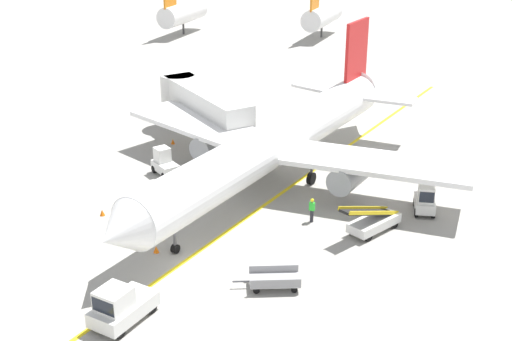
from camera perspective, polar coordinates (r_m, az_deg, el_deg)
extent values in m
plane|color=#9E9B93|center=(40.75, -5.32, -8.07)|extent=(300.00, 300.00, 0.00)
cube|color=yellow|center=(44.64, -2.34, -5.04)|extent=(12.23, 79.15, 0.01)
cylinder|color=white|center=(49.50, 1.39, 2.25)|extent=(7.74, 30.16, 3.30)
cone|color=white|center=(37.71, -11.40, -5.16)|extent=(3.56, 2.86, 3.23)
cone|color=white|center=(63.35, 9.09, 7.00)|extent=(3.52, 3.24, 3.14)
cube|color=white|center=(47.84, 10.04, 0.62)|extent=(13.24, 5.17, 0.36)
cylinder|color=gray|center=(47.95, 7.69, -0.47)|extent=(2.36, 3.45, 1.90)
cube|color=white|center=(54.74, -4.56, 3.79)|extent=(13.72, 8.69, 0.36)
cylinder|color=gray|center=(53.41, -3.75, 2.18)|extent=(2.36, 3.45, 1.90)
cube|color=red|center=(60.31, 8.37, 9.82)|extent=(0.87, 4.00, 5.20)
cube|color=white|center=(59.77, 10.64, 5.93)|extent=(5.22, 2.25, 0.24)
cube|color=white|center=(62.10, 5.49, 6.86)|extent=(5.61, 3.59, 0.24)
cylinder|color=#4C4C51|center=(41.67, -6.81, -4.94)|extent=(0.20, 0.20, 3.12)
cylinder|color=black|center=(42.28, -6.73, -6.47)|extent=(0.43, 0.61, 0.56)
cylinder|color=#4C4C51|center=(50.84, 4.66, 0.46)|extent=(0.20, 0.20, 3.12)
cylinder|color=black|center=(51.26, 4.62, -0.66)|extent=(0.49, 1.00, 0.96)
cylinder|color=#4C4C51|center=(52.84, 0.44, 1.43)|extent=(0.20, 0.20, 3.12)
cylinder|color=black|center=(53.25, 0.43, 0.35)|extent=(0.49, 1.00, 0.96)
cube|color=black|center=(38.84, -9.44, -3.56)|extent=(2.92, 1.41, 0.60)
cube|color=silver|center=(58.23, -4.15, 5.55)|extent=(11.25, 9.13, 2.50)
cylinder|color=silver|center=(63.18, -6.50, 6.86)|extent=(3.20, 3.20, 2.50)
cylinder|color=#59595B|center=(57.48, -3.27, 2.79)|extent=(0.56, 0.56, 2.35)
cube|color=#333338|center=(57.80, -3.25, 1.93)|extent=(1.80, 1.40, 0.50)
cube|color=silver|center=(36.45, -10.95, -11.23)|extent=(2.34, 3.81, 0.80)
cube|color=silver|center=(35.56, -11.74, -10.43)|extent=(1.71, 1.80, 1.10)
cube|color=black|center=(35.10, -12.59, -11.00)|extent=(1.42, 0.26, 0.77)
cylinder|color=black|center=(35.47, -11.26, -13.12)|extent=(0.29, 0.62, 0.60)
cylinder|color=black|center=(36.42, -13.21, -12.25)|extent=(0.29, 0.62, 0.60)
cylinder|color=black|center=(37.00, -8.64, -11.24)|extent=(0.29, 0.62, 0.60)
cylinder|color=black|center=(37.90, -10.57, -10.47)|extent=(0.29, 0.62, 0.60)
cube|color=silver|center=(48.17, 13.84, -2.67)|extent=(1.87, 2.65, 0.70)
cube|color=silver|center=(47.42, 13.97, -1.91)|extent=(1.28, 1.31, 1.10)
cube|color=black|center=(46.95, 14.02, -2.17)|extent=(0.96, 0.33, 0.77)
cylinder|color=black|center=(47.63, 14.53, -3.52)|extent=(0.37, 0.64, 0.60)
cylinder|color=black|center=(47.51, 13.21, -3.45)|extent=(0.37, 0.64, 0.60)
cylinder|color=black|center=(49.13, 14.37, -2.66)|extent=(0.37, 0.64, 0.60)
cylinder|color=black|center=(49.02, 13.09, -2.59)|extent=(0.37, 0.64, 0.60)
cube|color=silver|center=(53.16, -7.55, 0.30)|extent=(2.72, 2.37, 0.70)
cube|color=silver|center=(53.17, -7.81, 1.34)|extent=(1.47, 1.45, 1.10)
cube|color=black|center=(53.61, -8.06, 1.50)|extent=(0.58, 0.87, 0.77)
cylinder|color=black|center=(53.77, -8.46, 0.11)|extent=(0.63, 0.50, 0.60)
cylinder|color=black|center=(54.21, -7.42, 0.37)|extent=(0.63, 0.50, 0.60)
cylinder|color=black|center=(52.37, -7.64, -0.48)|extent=(0.63, 0.50, 0.60)
cylinder|color=black|center=(52.83, -6.58, -0.21)|extent=(0.63, 0.50, 0.60)
cube|color=silver|center=(44.97, 9.79, -4.30)|extent=(2.94, 4.08, 0.60)
cylinder|color=black|center=(43.82, 9.32, -5.47)|extent=(0.45, 0.64, 0.60)
cylinder|color=black|center=(44.52, 8.05, -4.91)|extent=(0.45, 0.64, 0.60)
cylinder|color=black|center=(45.73, 11.44, -4.37)|extent=(0.45, 0.64, 0.60)
cylinder|color=black|center=(46.40, 10.19, -3.85)|extent=(0.45, 0.64, 0.60)
cube|color=black|center=(44.12, 9.39, -3.44)|extent=(2.88, 4.92, 1.76)
cube|color=yellow|center=(43.82, 9.85, -3.49)|extent=(2.15, 4.60, 1.84)
cube|color=yellow|center=(44.31, 8.95, -3.12)|extent=(2.15, 4.60, 1.84)
cube|color=#A5A5A8|center=(38.61, 1.56, -9.11)|extent=(3.17, 2.58, 0.16)
cube|color=#4C4C51|center=(38.54, -1.22, -9.21)|extent=(0.84, 0.47, 0.08)
cylinder|color=#4C4C51|center=(38.54, -1.90, -9.22)|extent=(0.12, 0.12, 0.05)
cube|color=gray|center=(37.84, 1.65, -9.39)|extent=(2.54, 1.29, 0.50)
cube|color=gray|center=(39.12, 1.48, -8.22)|extent=(2.54, 1.29, 0.50)
cylinder|color=black|center=(38.19, 0.03, -9.96)|extent=(0.38, 0.27, 0.36)
cylinder|color=black|center=(39.20, -0.06, -9.01)|extent=(0.38, 0.27, 0.36)
cylinder|color=black|center=(38.33, 3.21, -9.87)|extent=(0.38, 0.27, 0.36)
cylinder|color=black|center=(39.34, 3.04, -8.92)|extent=(0.38, 0.27, 0.36)
cylinder|color=#26262D|center=(45.72, 4.65, -3.79)|extent=(0.24, 0.24, 0.85)
cube|color=green|center=(45.41, 4.68, -2.99)|extent=(0.36, 0.22, 0.56)
sphere|color=#9E7051|center=(45.24, 4.70, -2.55)|extent=(0.20, 0.20, 0.20)
sphere|color=yellow|center=(45.22, 4.70, -2.48)|extent=(0.24, 0.24, 0.24)
cone|color=orange|center=(59.56, -6.93, 2.41)|extent=(0.36, 0.36, 0.44)
cone|color=orange|center=(47.64, -12.67, -3.43)|extent=(0.36, 0.36, 0.44)
cone|color=orange|center=(42.47, -8.31, -6.50)|extent=(0.36, 0.36, 0.44)
cylinder|color=silver|center=(103.78, -6.11, 12.90)|extent=(3.00, 10.00, 3.00)
cylinder|color=#3F3F3F|center=(104.20, -6.05, 11.65)|extent=(0.30, 0.30, 1.60)
cylinder|color=silver|center=(101.44, 5.52, 12.69)|extent=(3.00, 10.00, 3.00)
cylinder|color=#3F3F3F|center=(101.87, 5.47, 11.42)|extent=(0.30, 0.30, 1.60)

